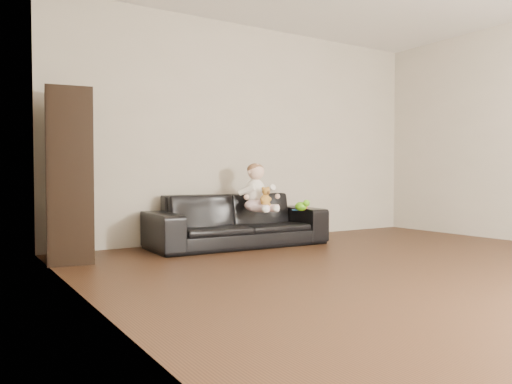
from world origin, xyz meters
TOP-DOWN VIEW (x-y plane):
  - floor at (0.00, 0.00)m, footprint 5.50×5.50m
  - wall_back at (0.00, 2.75)m, footprint 5.00×0.00m
  - wall_left at (-2.50, 0.00)m, footprint 0.00×5.50m
  - sofa at (-0.51, 2.25)m, footprint 1.98×0.83m
  - cabinet at (-2.29, 2.21)m, footprint 0.47×0.59m
  - shelf_item at (-2.27, 2.21)m, footprint 0.22×0.28m
  - baby at (-0.33, 2.14)m, footprint 0.41×0.49m
  - teddy_bear at (-0.32, 1.98)m, footprint 0.14×0.14m
  - toy_green at (0.17, 2.00)m, footprint 0.15×0.17m
  - toy_rattle at (0.24, 2.02)m, footprint 0.09×0.09m
  - toy_blue_disc at (0.19, 2.11)m, footprint 0.11×0.11m

SIDE VIEW (x-z plane):
  - floor at x=0.00m, z-range 0.00..0.00m
  - sofa at x=-0.51m, z-range 0.00..0.57m
  - toy_blue_disc at x=0.19m, z-range 0.38..0.39m
  - toy_rattle at x=0.24m, z-range 0.38..0.45m
  - toy_green at x=0.17m, z-range 0.38..0.48m
  - teddy_bear at x=-0.32m, z-range 0.44..0.65m
  - baby at x=-0.33m, z-range 0.34..0.88m
  - cabinet at x=-2.29m, z-range 0.00..1.55m
  - shelf_item at x=-2.27m, z-range 0.98..1.26m
  - wall_back at x=0.00m, z-range -1.20..3.80m
  - wall_left at x=-2.50m, z-range -1.45..4.05m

